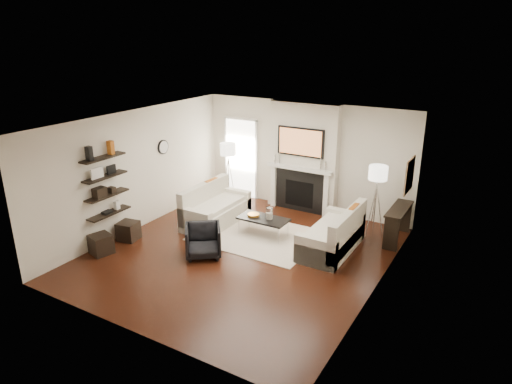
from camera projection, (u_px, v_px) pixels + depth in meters
The scene contains 71 objects.
room_envelope at pixel (240, 191), 8.86m from camera, with size 6.00×6.00×6.00m.
chimney_breast at pixel (303, 158), 11.20m from camera, with size 1.80×0.25×2.70m, color silver.
fireplace_surround at pixel (299, 191), 11.37m from camera, with size 1.30×0.02×1.04m, color black.
firebox at pixel (299, 194), 11.39m from camera, with size 0.75×0.02×0.65m, color black.
mantel_pilaster_l at pixel (273, 186), 11.68m from camera, with size 0.12×0.08×1.10m, color white.
mantel_pilaster_r at pixel (326, 195), 10.99m from camera, with size 0.12×0.08×1.10m, color white.
mantel_shelf at pixel (299, 169), 11.13m from camera, with size 1.70×0.18×0.07m, color white.
tv_body at pixel (301, 142), 10.93m from camera, with size 1.20×0.06×0.70m, color black.
tv_screen at pixel (300, 142), 10.90m from camera, with size 1.10×0.01×0.62m, color #BF723F.
candlestick_l_tall at pixel (280, 158), 11.34m from camera, with size 0.04×0.04×0.30m, color silver.
candlestick_l_short at pixel (275, 159), 11.41m from camera, with size 0.04×0.04×0.24m, color silver.
candlestick_r_tall at pixel (321, 164), 10.81m from camera, with size 0.04×0.04×0.30m, color silver.
candlestick_r_short at pixel (326, 166), 10.76m from camera, with size 0.04×0.04×0.24m, color silver.
hallway_panel at pixel (241, 159), 12.27m from camera, with size 0.90×0.02×2.10m, color white.
door_trim_l at pixel (226, 156), 12.48m from camera, with size 0.06×0.06×2.16m, color white.
door_trim_r at pixel (256, 161), 12.02m from camera, with size 0.06×0.06×2.16m, color white.
door_trim_top at pixel (241, 119), 11.89m from camera, with size 1.02×0.06×0.06m, color white.
rug at pixel (257, 236), 10.11m from camera, with size 2.60×2.00×0.01m, color beige.
loveseat_left_base at pixel (216, 215), 10.74m from camera, with size 0.85×1.80×0.42m, color beige.
loveseat_left_back at pixel (204, 199), 10.79m from camera, with size 0.18×1.80×0.80m, color beige.
loveseat_left_arm_n at pixel (195, 223), 10.05m from camera, with size 0.85×0.18×0.60m, color beige.
loveseat_left_arm_s at pixel (235, 201), 11.36m from camera, with size 0.85×0.18×0.60m, color beige.
loveseat_left_cushion at pixel (218, 205), 10.62m from camera, with size 0.63×1.44×0.10m, color beige.
pillow_left_orange at pixel (211, 188), 10.97m from camera, with size 0.10×0.42×0.42m, color #9E4F13.
pillow_left_charcoal at pixel (196, 195), 10.48m from camera, with size 0.10×0.40×0.40m, color black.
loveseat_right_base at pixel (331, 241), 9.40m from camera, with size 0.85×1.80×0.42m, color beige.
loveseat_right_back at pixel (348, 230), 9.13m from camera, with size 0.18×1.80×0.80m, color beige.
loveseat_right_arm_n at pixel (316, 252), 8.71m from camera, with size 0.85×0.18×0.60m, color beige.
loveseat_right_arm_s at pixel (345, 223), 10.03m from camera, with size 0.85×0.18×0.60m, color beige.
loveseat_right_cushion at pixel (329, 229), 9.33m from camera, with size 0.63×1.44×0.10m, color beige.
pillow_right_orange at pixel (353, 216), 9.31m from camera, with size 0.10×0.42×0.42m, color #9E4F13.
pillow_right_charcoal at pixel (343, 226), 8.82m from camera, with size 0.10×0.40×0.40m, color black.
coffee_table at pixel (263, 219), 10.00m from camera, with size 1.10×0.55×0.04m, color black.
coffee_leg_nw at pixel (239, 226), 10.13m from camera, with size 0.02×0.02×0.38m, color silver.
coffee_leg_ne at pixel (279, 236), 9.65m from camera, with size 0.02×0.02×0.38m, color silver.
coffee_leg_sw at pixel (249, 220), 10.49m from camera, with size 0.02×0.02×0.38m, color silver.
coffee_leg_se at pixel (288, 229), 10.01m from camera, with size 0.02×0.02×0.38m, color silver.
hurricane_glass at pixel (269, 213), 9.87m from camera, with size 0.15×0.15×0.26m, color white.
hurricane_candle at pixel (269, 216), 9.90m from camera, with size 0.11×0.11×0.17m, color white.
copper_bowl at pixel (253, 215), 10.10m from camera, with size 0.27×0.27×0.04m, color orange.
armchair at pixel (203, 239), 9.12m from camera, with size 0.69×0.65×0.71m, color black.
lamp_left_post at pixel (229, 181), 11.90m from camera, with size 0.02×0.02×1.20m, color silver.
lamp_left_shade at pixel (228, 149), 11.62m from camera, with size 0.40×0.40×0.30m, color white.
lamp_left_leg_a at pixel (232, 181), 11.85m from camera, with size 0.02×0.02×1.25m, color silver.
lamp_left_leg_b at pixel (229, 179), 12.00m from camera, with size 0.02×0.02×1.25m, color silver.
lamp_left_leg_c at pixel (225, 181), 11.85m from camera, with size 0.02×0.02×1.25m, color silver.
lamp_right_post at pixel (375, 210), 9.95m from camera, with size 0.02×0.02×1.20m, color silver.
lamp_right_shade at pixel (378, 173), 9.67m from camera, with size 0.40×0.40×0.30m, color white.
lamp_right_leg_a at pixel (380, 211), 9.90m from camera, with size 0.02×0.02×1.25m, color silver.
lamp_right_leg_b at pixel (374, 208), 10.06m from camera, with size 0.02×0.02×1.25m, color silver.
lamp_right_leg_c at pixel (371, 211), 9.90m from camera, with size 0.02×0.02×1.25m, color silver.
console_top at pixel (399, 209), 9.66m from camera, with size 0.35×1.20×0.04m, color black.
console_leg_n at pixel (391, 234), 9.34m from camera, with size 0.30×0.04×0.71m, color black.
console_leg_s at pixel (404, 217), 10.23m from camera, with size 0.30×0.04×0.71m, color black.
wall_art at pixel (409, 175), 9.16m from camera, with size 0.03×0.70×0.70m, color #9B784D.
shelf_bottom at pixel (109, 213), 9.52m from camera, with size 0.25×1.00×0.04m, color black.
shelf_lower at pixel (107, 195), 9.38m from camera, with size 0.25×1.00×0.04m, color black.
shelf_upper at pixel (105, 177), 9.25m from camera, with size 0.25×1.00×0.04m, color black.
shelf_top at pixel (103, 158), 9.12m from camera, with size 0.25×1.00×0.04m, color black.
decor_magfile_a at pixel (89, 153), 8.81m from camera, with size 0.12×0.10×0.28m, color black.
decor_magfile_b at pixel (111, 148), 9.25m from camera, with size 0.12×0.10×0.28m, color #9E4F13.
decor_frame_a at pixel (97, 173), 9.06m from camera, with size 0.04×0.30×0.22m, color white.
decor_frame_b at pixel (111, 169), 9.36m from camera, with size 0.04×0.22×0.18m, color black.
decor_wine_rack at pixel (99, 192), 9.19m from camera, with size 0.18×0.25×0.20m, color black.
decor_box_small at pixel (112, 190), 9.47m from camera, with size 0.15×0.12×0.12m, color black.
decor_books at pixel (107, 212), 9.46m from camera, with size 0.14×0.20×0.05m, color black.
decor_box_tall at pixel (117, 205), 9.66m from camera, with size 0.10×0.10×0.18m, color white.
clock_rim at pixel (163, 147), 10.78m from camera, with size 0.34×0.34×0.04m, color black.
clock_face at pixel (164, 147), 10.77m from camera, with size 0.29×0.29×0.01m, color white.
ottoman_near at pixel (128, 231), 9.88m from camera, with size 0.40×0.40×0.40m, color black.
ottoman_far at pixel (101, 244), 9.27m from camera, with size 0.40×0.40×0.40m, color black.
Camera 1 is at (4.49, -7.06, 4.29)m, focal length 32.00 mm.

